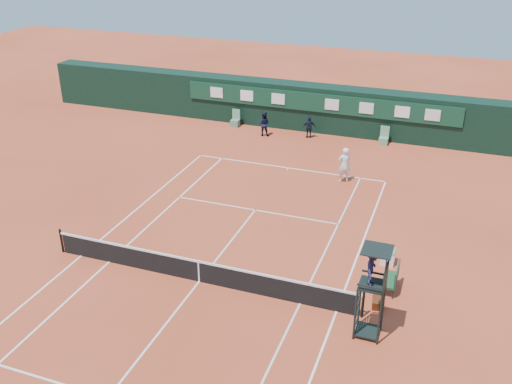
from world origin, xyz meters
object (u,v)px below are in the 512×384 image
tennis_net (199,271)px  player (344,165)px  player_bench (393,277)px  cooler (388,256)px  umpire_chair (373,274)px

tennis_net → player: 11.68m
tennis_net → player_bench: 7.44m
tennis_net → cooler: bearing=29.8°
umpire_chair → player: 12.63m
tennis_net → player: size_ratio=6.67×
tennis_net → umpire_chair: 7.06m
cooler → tennis_net: bearing=-150.2°
umpire_chair → cooler: size_ratio=5.30×
tennis_net → umpire_chair: bearing=-7.4°
player → cooler: bearing=86.3°
player → tennis_net: bearing=44.8°
umpire_chair → cooler: (0.01, 4.73, -2.13)m
cooler → player: bearing=115.0°
umpire_chair → player: bearing=105.8°
umpire_chair → cooler: umpire_chair is taller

